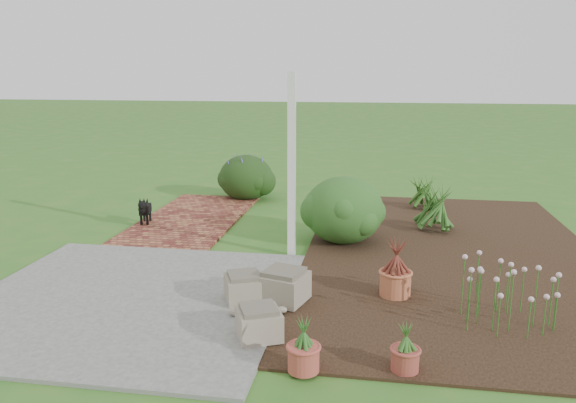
% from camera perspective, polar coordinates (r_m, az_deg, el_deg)
% --- Properties ---
extents(ground, '(80.00, 80.00, 0.00)m').
position_cam_1_polar(ground, '(7.81, -1.94, -5.61)').
color(ground, '#2D6A21').
rests_on(ground, ground).
extents(concrete_patio, '(3.50, 3.50, 0.04)m').
position_cam_1_polar(concrete_patio, '(6.62, -15.85, -9.47)').
color(concrete_patio, '#5A5A58').
rests_on(concrete_patio, ground).
extents(brick_path, '(1.60, 3.50, 0.04)m').
position_cam_1_polar(brick_path, '(9.86, -9.66, -1.69)').
color(brick_path, '#5B211C').
rests_on(brick_path, ground).
extents(garden_bed, '(4.00, 7.00, 0.03)m').
position_cam_1_polar(garden_bed, '(8.20, 16.24, -5.11)').
color(garden_bed, black).
rests_on(garden_bed, ground).
extents(veranda_post, '(0.10, 0.10, 2.50)m').
position_cam_1_polar(veranda_post, '(7.54, 0.38, 3.53)').
color(veranda_post, white).
rests_on(veranda_post, ground).
extents(stone_trough_near, '(0.52, 0.52, 0.26)m').
position_cam_1_polar(stone_trough_near, '(5.44, -2.97, -12.32)').
color(stone_trough_near, gray).
rests_on(stone_trough_near, concrete_patio).
extents(stone_trough_mid, '(0.58, 0.58, 0.31)m').
position_cam_1_polar(stone_trough_mid, '(6.22, -0.42, -8.71)').
color(stone_trough_mid, gray).
rests_on(stone_trough_mid, concrete_patio).
extents(stone_trough_far, '(0.53, 0.53, 0.27)m').
position_cam_1_polar(stone_trough_far, '(6.25, -4.46, -8.82)').
color(stone_trough_far, '#78725B').
rests_on(stone_trough_far, concrete_patio).
extents(black_dog, '(0.21, 0.48, 0.42)m').
position_cam_1_polar(black_dog, '(9.55, -14.35, -0.73)').
color(black_dog, black).
rests_on(black_dog, brick_path).
extents(cream_ceramic_urn, '(0.28, 0.28, 0.36)m').
position_cam_1_polar(cream_ceramic_urn, '(11.28, -4.31, 1.38)').
color(cream_ceramic_urn, beige).
rests_on(cream_ceramic_urn, brick_path).
extents(evergreen_shrub, '(1.49, 1.49, 1.00)m').
position_cam_1_polar(evergreen_shrub, '(8.33, 5.69, -0.68)').
color(evergreen_shrub, '#103811').
rests_on(evergreen_shrub, garden_bed).
extents(agapanthus_clump_back, '(1.20, 1.20, 0.89)m').
position_cam_1_polar(agapanthus_clump_back, '(9.18, 14.73, -0.10)').
color(agapanthus_clump_back, '#133810').
rests_on(agapanthus_clump_back, garden_bed).
extents(agapanthus_clump_front, '(0.83, 0.83, 0.71)m').
position_cam_1_polar(agapanthus_clump_front, '(10.64, 13.61, 1.23)').
color(agapanthus_clump_front, '#1D3F0F').
rests_on(agapanthus_clump_front, garden_bed).
extents(pink_flower_patch, '(1.09, 1.09, 0.63)m').
position_cam_1_polar(pink_flower_patch, '(6.15, 21.26, -8.36)').
color(pink_flower_patch, '#113D0F').
rests_on(pink_flower_patch, garden_bed).
extents(terracotta_pot_bronze, '(0.45, 0.45, 0.28)m').
position_cam_1_polar(terracotta_pot_bronze, '(6.50, 10.84, -8.17)').
color(terracotta_pot_bronze, '#AE5C3B').
rests_on(terracotta_pot_bronze, garden_bed).
extents(terracotta_pot_small_left, '(0.31, 0.31, 0.20)m').
position_cam_1_polar(terracotta_pot_small_left, '(5.02, 11.81, -15.42)').
color(terracotta_pot_small_left, '#953C32').
rests_on(terracotta_pot_small_left, garden_bed).
extents(terracotta_pot_small_right, '(0.27, 0.27, 0.23)m').
position_cam_1_polar(terracotta_pot_small_right, '(4.91, 1.59, -15.63)').
color(terracotta_pot_small_right, '#A94339').
rests_on(terracotta_pot_small_right, garden_bed).
extents(purple_flowering_bush, '(1.31, 1.31, 0.91)m').
position_cam_1_polar(purple_flowering_bush, '(11.23, -4.30, 2.55)').
color(purple_flowering_bush, black).
rests_on(purple_flowering_bush, ground).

